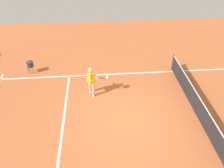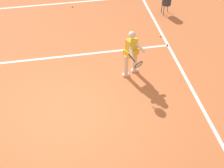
{
  "view_description": "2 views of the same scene",
  "coord_description": "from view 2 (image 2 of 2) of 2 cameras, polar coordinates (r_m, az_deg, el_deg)",
  "views": [
    {
      "loc": [
        6.72,
        -1.13,
        7.16
      ],
      "look_at": [
        -1.25,
        -0.48,
        1.11
      ],
      "focal_mm": 35.3,
      "sensor_mm": 36.0,
      "label": 1
    },
    {
      "loc": [
        -0.02,
        6.11,
        6.5
      ],
      "look_at": [
        -1.15,
        -0.09,
        0.87
      ],
      "focal_mm": 51.26,
      "sensor_mm": 36.0,
      "label": 2
    }
  ],
  "objects": [
    {
      "name": "ground_plane",
      "position": [
        8.92,
        -7.18,
        -5.43
      ],
      "size": [
        23.43,
        23.43,
        0.0
      ],
      "primitive_type": "plane",
      "color": "#C66638"
    },
    {
      "name": "baseline_marking",
      "position": [
        14.2,
        -9.51,
        13.95
      ],
      "size": [
        8.28,
        0.1,
        0.01
      ],
      "primitive_type": "cube",
      "color": "white",
      "rests_on": "ground"
    },
    {
      "name": "service_line_marking",
      "position": [
        10.96,
        -8.41,
        4.91
      ],
      "size": [
        7.28,
        0.1,
        0.01
      ],
      "primitive_type": "cube",
      "color": "white",
      "rests_on": "ground"
    },
    {
      "name": "sideline_left_marking",
      "position": [
        9.63,
        14.88,
        -2.43
      ],
      "size": [
        0.1,
        16.02,
        0.01
      ],
      "primitive_type": "cube",
      "color": "white",
      "rests_on": "ground"
    },
    {
      "name": "tennis_player",
      "position": [
        9.62,
        3.52,
        5.69
      ],
      "size": [
        0.68,
        1.13,
        1.55
      ],
      "color": "beige",
      "rests_on": "ground"
    },
    {
      "name": "tennis_ball_near",
      "position": [
        13.85,
        -7.12,
        13.6
      ],
      "size": [
        0.07,
        0.07,
        0.07
      ],
      "primitive_type": "sphere",
      "color": "#D1E533",
      "rests_on": "ground"
    },
    {
      "name": "tennis_ball_mid",
      "position": [
        11.96,
        8.6,
        8.51
      ],
      "size": [
        0.07,
        0.07,
        0.07
      ],
      "primitive_type": "sphere",
      "color": "#D1E533",
      "rests_on": "ground"
    },
    {
      "name": "ball_hopper",
      "position": [
        13.21,
        9.73,
        14.36
      ],
      "size": [
        0.36,
        0.36,
        0.74
      ],
      "color": "#333338",
      "rests_on": "ground"
    }
  ]
}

